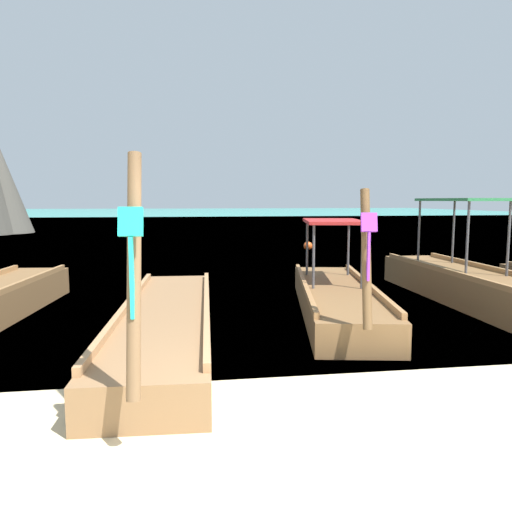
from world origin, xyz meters
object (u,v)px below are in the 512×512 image
longtail_boat_turquoise_ribbon (167,322)px  longtail_boat_blue_ribbon (480,288)px  longtail_boat_violet_ribbon (336,297)px  mooring_buoy_near (308,246)px

longtail_boat_turquoise_ribbon → longtail_boat_blue_ribbon: longtail_boat_turquoise_ribbon is taller
longtail_boat_violet_ribbon → longtail_boat_blue_ribbon: (3.03, 0.08, 0.07)m
longtail_boat_violet_ribbon → mooring_buoy_near: 11.51m
longtail_boat_violet_ribbon → longtail_boat_blue_ribbon: size_ratio=0.81×
longtail_boat_turquoise_ribbon → mooring_buoy_near: (5.52, 12.51, -0.06)m
longtail_boat_violet_ribbon → longtail_boat_blue_ribbon: 3.03m
longtail_boat_violet_ribbon → mooring_buoy_near: bearing=78.0°
longtail_boat_blue_ribbon → mooring_buoy_near: 11.19m
longtail_boat_blue_ribbon → mooring_buoy_near: (-0.63, 11.17, -0.19)m
longtail_boat_turquoise_ribbon → mooring_buoy_near: bearing=66.2°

